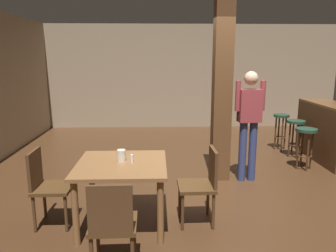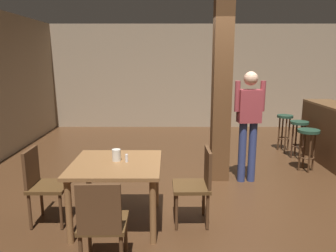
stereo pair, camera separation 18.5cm
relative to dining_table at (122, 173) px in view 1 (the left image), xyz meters
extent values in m
plane|color=#422816|center=(1.39, 1.02, -0.63)|extent=(10.80, 10.80, 0.00)
cube|color=gray|center=(1.39, 5.52, 0.77)|extent=(8.00, 0.10, 2.80)
cube|color=brown|center=(1.42, 1.46, 0.77)|extent=(0.28, 0.28, 2.80)
cube|color=brown|center=(0.00, 0.00, 0.09)|extent=(1.01, 1.01, 0.04)
cylinder|color=brown|center=(0.44, 0.44, -0.28)|extent=(0.07, 0.07, 0.71)
cylinder|color=brown|center=(-0.44, 0.44, -0.28)|extent=(0.07, 0.07, 0.71)
cylinder|color=brown|center=(0.44, -0.44, -0.28)|extent=(0.07, 0.07, 0.71)
cylinder|color=brown|center=(-0.44, -0.44, -0.28)|extent=(0.07, 0.07, 0.71)
cube|color=#4C3319|center=(0.01, -0.84, -0.18)|extent=(0.43, 0.43, 0.04)
cube|color=#4C301C|center=(0.01, -1.04, 0.04)|extent=(0.38, 0.05, 0.45)
cylinder|color=#4C301C|center=(-0.17, -0.67, -0.41)|extent=(0.04, 0.04, 0.43)
cylinder|color=#4C301C|center=(0.18, -0.66, -0.41)|extent=(0.04, 0.04, 0.43)
cube|color=#4C3319|center=(0.86, 0.01, -0.18)|extent=(0.43, 0.43, 0.04)
cube|color=#4C301C|center=(1.05, 0.01, 0.04)|extent=(0.04, 0.38, 0.45)
cylinder|color=#4C301C|center=(0.69, -0.17, -0.41)|extent=(0.04, 0.04, 0.43)
cylinder|color=#4C301C|center=(0.68, 0.18, -0.41)|extent=(0.04, 0.04, 0.43)
cylinder|color=#4C301C|center=(1.04, -0.16, -0.41)|extent=(0.04, 0.04, 0.43)
cylinder|color=#4C301C|center=(1.03, 0.19, -0.41)|extent=(0.04, 0.04, 0.43)
cube|color=#4C3319|center=(-0.79, 0.02, -0.18)|extent=(0.42, 0.42, 0.04)
cube|color=#4C301C|center=(-0.98, 0.01, 0.04)|extent=(0.04, 0.38, 0.45)
cylinder|color=#4C301C|center=(-0.62, 0.19, -0.41)|extent=(0.04, 0.04, 0.43)
cylinder|color=#4C301C|center=(-0.62, -0.16, -0.41)|extent=(0.04, 0.04, 0.43)
cylinder|color=#4C301C|center=(-0.97, 0.19, -0.41)|extent=(0.04, 0.04, 0.43)
cylinder|color=#4C301C|center=(-0.97, -0.16, -0.41)|extent=(0.04, 0.04, 0.43)
cylinder|color=silver|center=(-0.01, 0.06, 0.18)|extent=(0.10, 0.10, 0.14)
cylinder|color=silver|center=(0.12, 0.01, 0.16)|extent=(0.03, 0.03, 0.09)
cube|color=maroon|center=(1.83, 1.34, 0.57)|extent=(0.35, 0.22, 0.50)
sphere|color=tan|center=(1.83, 1.34, 0.98)|extent=(0.22, 0.22, 0.21)
cylinder|color=navy|center=(1.91, 1.35, -0.16)|extent=(0.13, 0.13, 0.95)
cylinder|color=navy|center=(1.75, 1.34, -0.16)|extent=(0.13, 0.13, 0.95)
cylinder|color=maroon|center=(2.02, 1.35, 0.72)|extent=(0.09, 0.09, 0.46)
cylinder|color=maroon|center=(1.63, 1.33, 0.72)|extent=(0.09, 0.09, 0.46)
cube|color=brown|center=(3.66, 2.33, 0.43)|extent=(0.56, 1.61, 0.04)
cube|color=#4C301C|center=(3.56, 2.33, -0.11)|extent=(0.36, 1.61, 1.04)
cylinder|color=#1E3828|center=(2.97, 1.83, 0.07)|extent=(0.36, 0.36, 0.05)
torus|color=#422816|center=(2.97, 1.83, -0.39)|extent=(0.26, 0.26, 0.02)
cylinder|color=#422816|center=(2.97, 1.95, -0.29)|extent=(0.03, 0.03, 0.68)
cylinder|color=#422816|center=(2.97, 1.71, -0.29)|extent=(0.03, 0.03, 0.68)
cylinder|color=#422816|center=(3.09, 1.83, -0.29)|extent=(0.03, 0.03, 0.68)
cylinder|color=#422816|center=(2.86, 1.83, -0.29)|extent=(0.03, 0.03, 0.68)
cylinder|color=#1E3828|center=(3.10, 2.56, 0.07)|extent=(0.34, 0.34, 0.05)
torus|color=#382114|center=(3.10, 2.56, -0.39)|extent=(0.24, 0.24, 0.02)
cylinder|color=#382114|center=(3.10, 2.67, -0.29)|extent=(0.03, 0.03, 0.68)
cylinder|color=#382114|center=(3.10, 2.44, -0.29)|extent=(0.03, 0.03, 0.68)
cylinder|color=#382114|center=(3.22, 2.56, -0.29)|extent=(0.03, 0.03, 0.68)
cylinder|color=#382114|center=(2.99, 2.56, -0.29)|extent=(0.03, 0.03, 0.68)
cylinder|color=#1E3828|center=(3.02, 3.11, 0.09)|extent=(0.32, 0.32, 0.05)
torus|color=#422816|center=(3.02, 3.11, -0.38)|extent=(0.23, 0.23, 0.02)
cylinder|color=#422816|center=(3.02, 3.21, -0.28)|extent=(0.03, 0.03, 0.70)
cylinder|color=#422816|center=(3.02, 3.00, -0.28)|extent=(0.03, 0.03, 0.70)
cylinder|color=#422816|center=(3.13, 3.11, -0.28)|extent=(0.03, 0.03, 0.70)
cylinder|color=#422816|center=(2.92, 3.11, -0.28)|extent=(0.03, 0.03, 0.70)
camera|label=1|loc=(0.41, -3.56, 1.29)|focal=35.00mm
camera|label=2|loc=(0.59, -3.57, 1.29)|focal=35.00mm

